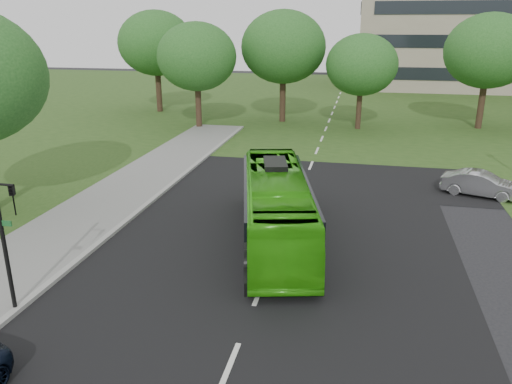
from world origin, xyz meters
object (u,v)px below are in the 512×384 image
(sedan, at_px, (481,184))
(tree_park_b, at_px, (283,47))
(tree_park_c, at_px, (362,65))
(tree_park_f, at_px, (156,43))
(tree_park_d, at_px, (489,51))
(tree_park_a, at_px, (197,57))
(bus, at_px, (276,207))
(traffic_light, at_px, (6,231))

(sedan, bearing_deg, tree_park_b, 54.21)
(tree_park_b, height_order, tree_park_c, tree_park_b)
(sedan, bearing_deg, tree_park_f, 69.41)
(tree_park_d, bearing_deg, sedan, -100.65)
(tree_park_d, height_order, tree_park_f, tree_park_f)
(tree_park_c, bearing_deg, tree_park_a, -169.73)
(tree_park_d, xyz_separation_m, sedan, (-3.58, -19.04, -5.77))
(tree_park_f, distance_m, bus, 34.46)
(tree_park_d, distance_m, tree_park_f, 30.34)
(tree_park_c, relative_size, bus, 0.76)
(traffic_light, bearing_deg, bus, 33.77)
(bus, relative_size, sedan, 2.67)
(tree_park_c, xyz_separation_m, sedan, (6.56, -16.66, -4.68))
(tree_park_f, bearing_deg, traffic_light, -74.11)
(tree_park_f, bearing_deg, tree_park_a, -48.08)
(tree_park_b, height_order, tree_park_d, tree_park_b)
(tree_park_c, distance_m, bus, 24.86)
(tree_park_f, relative_size, bus, 0.96)
(tree_park_a, bearing_deg, traffic_light, -82.72)
(tree_park_b, xyz_separation_m, bus, (4.00, -26.42, -5.16))
(tree_park_c, height_order, tree_park_f, tree_park_f)
(tree_park_b, bearing_deg, tree_park_d, 1.16)
(tree_park_d, distance_m, sedan, 20.21)
(tree_park_f, relative_size, traffic_light, 2.15)
(tree_park_a, bearing_deg, tree_park_d, 11.53)
(tree_park_c, relative_size, traffic_light, 1.70)
(tree_park_b, distance_m, traffic_light, 33.83)
(traffic_light, bearing_deg, tree_park_a, 85.12)
(tree_park_c, height_order, sedan, tree_park_c)
(bus, bearing_deg, tree_park_f, 107.07)
(tree_park_d, relative_size, bus, 0.92)
(tree_park_a, distance_m, tree_park_b, 7.95)
(tree_park_b, bearing_deg, bus, -81.38)
(tree_park_f, distance_m, traffic_light, 38.11)
(tree_park_f, height_order, sedan, tree_park_f)
(tree_park_b, height_order, sedan, tree_park_b)
(tree_park_b, relative_size, bus, 0.95)
(tree_park_a, height_order, bus, tree_park_a)
(tree_park_c, relative_size, tree_park_d, 0.83)
(tree_park_a, relative_size, bus, 0.85)
(tree_park_a, xyz_separation_m, tree_park_c, (13.42, 2.43, -0.63))
(tree_park_a, distance_m, bus, 24.77)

